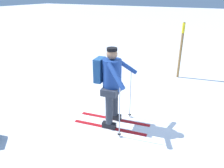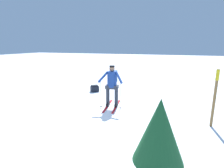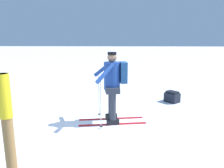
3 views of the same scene
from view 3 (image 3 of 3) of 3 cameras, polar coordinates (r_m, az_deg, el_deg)
ground_plane at (r=5.18m, az=-7.47°, el=-11.64°), size 80.00×80.00×0.00m
skier at (r=5.26m, az=0.24°, el=0.53°), size 1.03×1.70×1.73m
dropped_backpack at (r=7.34m, az=15.42°, el=-3.26°), size 0.53×0.52×0.36m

